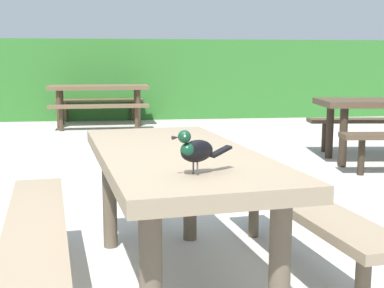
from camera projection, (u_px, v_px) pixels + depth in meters
hedge_wall at (122, 79)px, 11.20m from camera, size 28.00×1.78×1.61m
picnic_table_foreground at (176, 185)px, 2.68m from camera, size 1.90×1.92×0.74m
bird_grackle at (195, 149)px, 2.06m from camera, size 0.26×0.16×0.18m
picnic_table_mid_left at (99, 95)px, 9.56m from camera, size 1.83×1.75×0.74m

